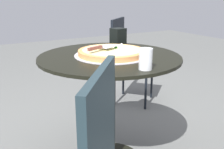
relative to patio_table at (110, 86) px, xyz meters
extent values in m
cylinder|color=black|center=(0.00, 0.00, 0.19)|extent=(0.87, 0.87, 0.02)
cylinder|color=black|center=(0.00, 0.00, -0.18)|extent=(0.07, 0.07, 0.72)
cylinder|color=silver|center=(0.01, -0.01, 0.20)|extent=(0.46, 0.46, 0.00)
cylinder|color=#D48B4D|center=(0.01, -0.01, 0.22)|extent=(0.41, 0.41, 0.03)
cylinder|color=beige|center=(0.01, -0.01, 0.23)|extent=(0.36, 0.36, 0.00)
sphere|color=#F7EAC1|center=(0.02, 0.04, 0.24)|extent=(0.01, 0.01, 0.01)
sphere|color=silver|center=(0.00, 0.03, 0.24)|extent=(0.02, 0.02, 0.02)
sphere|color=silver|center=(0.13, 0.08, 0.24)|extent=(0.02, 0.02, 0.02)
sphere|color=#2F7425|center=(0.04, 0.06, 0.24)|extent=(0.02, 0.02, 0.02)
sphere|color=#236720|center=(0.05, 0.02, 0.24)|extent=(0.02, 0.02, 0.02)
cube|color=silver|center=(-0.01, 0.01, 0.25)|extent=(0.12, 0.11, 0.00)
cube|color=brown|center=(-0.11, -0.02, 0.26)|extent=(0.11, 0.06, 0.02)
cylinder|color=silver|center=(0.01, -0.35, 0.25)|extent=(0.07, 0.07, 0.11)
cube|color=black|center=(0.22, 0.27, 0.26)|extent=(0.11, 0.10, 0.12)
cube|color=#1F3036|center=(-0.43, -0.73, 0.12)|extent=(0.27, 0.32, 0.47)
cube|color=black|center=(0.75, 0.81, -0.12)|extent=(0.55, 0.55, 0.03)
cube|color=black|center=(0.62, 0.95, 0.11)|extent=(0.30, 0.28, 0.42)
cylinder|color=black|center=(0.98, 0.80, -0.35)|extent=(0.02, 0.02, 0.43)
cylinder|color=black|center=(0.73, 0.58, -0.35)|extent=(0.02, 0.02, 0.43)
cylinder|color=black|center=(0.76, 1.05, -0.35)|extent=(0.02, 0.02, 0.43)
cylinder|color=black|center=(0.51, 0.83, -0.35)|extent=(0.02, 0.02, 0.43)
camera|label=1|loc=(-0.75, -1.36, 0.56)|focal=42.05mm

